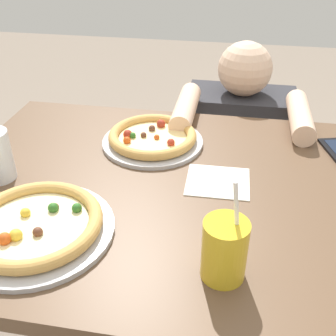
% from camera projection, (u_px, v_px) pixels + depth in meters
% --- Properties ---
extents(dining_table, '(1.30, 0.88, 0.75)m').
position_uv_depth(dining_table, '(193.00, 222.00, 1.10)').
color(dining_table, brown).
rests_on(dining_table, ground).
extents(pizza_near, '(0.34, 0.34, 0.04)m').
position_uv_depth(pizza_near, '(35.00, 226.00, 0.89)').
color(pizza_near, '#B7B7BC').
rests_on(pizza_near, dining_table).
extents(pizza_far, '(0.30, 0.30, 0.04)m').
position_uv_depth(pizza_far, '(152.00, 138.00, 1.22)').
color(pizza_far, '#B7B7BC').
rests_on(pizza_far, dining_table).
extents(drink_cup_colored, '(0.09, 0.09, 0.22)m').
position_uv_depth(drink_cup_colored, '(224.00, 250.00, 0.76)').
color(drink_cup_colored, gold).
rests_on(drink_cup_colored, dining_table).
extents(paper_napkin, '(0.16, 0.15, 0.00)m').
position_uv_depth(paper_napkin, '(218.00, 182.00, 1.06)').
color(paper_napkin, white).
rests_on(paper_napkin, dining_table).
extents(diner_seated, '(0.43, 0.53, 0.95)m').
position_uv_depth(diner_seated, '(235.00, 170.00, 1.72)').
color(diner_seated, '#333847').
rests_on(diner_seated, ground).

